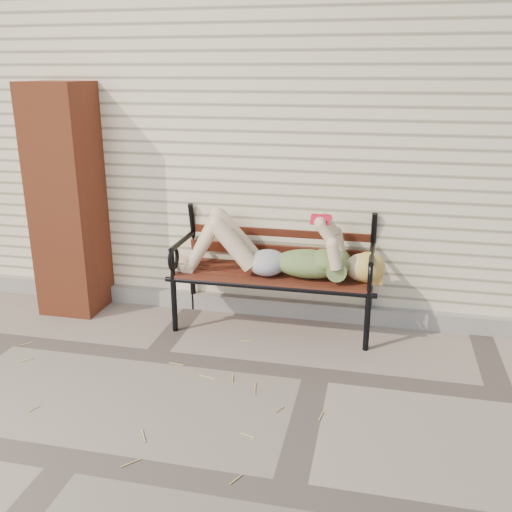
# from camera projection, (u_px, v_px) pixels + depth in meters

# --- Properties ---
(ground) EXTENTS (80.00, 80.00, 0.00)m
(ground) POSITION_uv_depth(u_px,v_px,m) (316.00, 374.00, 4.10)
(ground) COLOR gray
(ground) RESTS_ON ground
(house_wall) EXTENTS (8.00, 4.00, 3.00)m
(house_wall) POSITION_uv_depth(u_px,v_px,m) (353.00, 124.00, 6.42)
(house_wall) COLOR beige
(house_wall) RESTS_ON ground
(foundation_strip) EXTENTS (8.00, 0.10, 0.15)m
(foundation_strip) POSITION_uv_depth(u_px,v_px,m) (330.00, 312.00, 4.98)
(foundation_strip) COLOR #9E978F
(foundation_strip) RESTS_ON ground
(brick_pillar) EXTENTS (0.50, 0.50, 2.00)m
(brick_pillar) POSITION_uv_depth(u_px,v_px,m) (68.00, 201.00, 4.97)
(brick_pillar) COLOR #964121
(brick_pillar) RESTS_ON ground
(garden_bench) EXTENTS (1.79, 0.71, 1.16)m
(garden_bench) POSITION_uv_depth(u_px,v_px,m) (276.00, 251.00, 4.75)
(garden_bench) COLOR black
(garden_bench) RESTS_ON ground
(reading_woman) EXTENTS (1.69, 0.38, 0.53)m
(reading_woman) POSITION_uv_depth(u_px,v_px,m) (275.00, 252.00, 4.61)
(reading_woman) COLOR #0B454F
(reading_woman) RESTS_ON ground
(straw_scatter) EXTENTS (2.74, 1.17, 0.01)m
(straw_scatter) POSITION_uv_depth(u_px,v_px,m) (127.00, 396.00, 3.82)
(straw_scatter) COLOR tan
(straw_scatter) RESTS_ON ground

